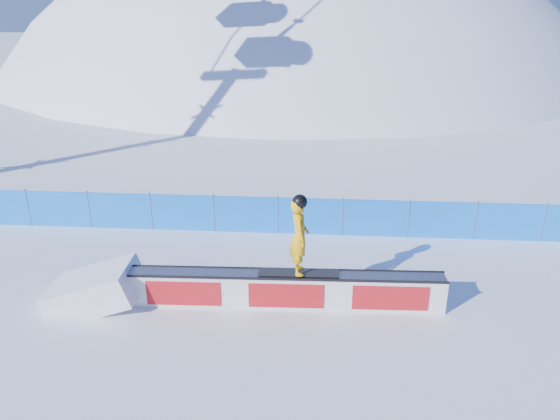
{
  "coord_description": "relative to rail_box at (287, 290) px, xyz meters",
  "views": [
    {
      "loc": [
        2.2,
        -11.0,
        7.2
      ],
      "look_at": [
        1.24,
        2.12,
        1.77
      ],
      "focal_mm": 35.0,
      "sensor_mm": 36.0,
      "label": 1
    }
  ],
  "objects": [
    {
      "name": "ground",
      "position": [
        -1.53,
        -0.33,
        -0.44
      ],
      "size": [
        160.0,
        160.0,
        0.0
      ],
      "primitive_type": "plane",
      "color": "white",
      "rests_on": "ground"
    },
    {
      "name": "snow_hill",
      "position": [
        -1.53,
        41.67,
        -18.44
      ],
      "size": [
        64.0,
        64.0,
        64.0
      ],
      "color": "white",
      "rests_on": "ground"
    },
    {
      "name": "safety_fence",
      "position": [
        -1.53,
        4.17,
        0.16
      ],
      "size": [
        22.05,
        0.05,
        1.3
      ],
      "color": "#0F70F2",
      "rests_on": "ground"
    },
    {
      "name": "rail_box",
      "position": [
        0.0,
        0.0,
        0.0
      ],
      "size": [
        7.53,
        0.76,
        0.9
      ],
      "rotation": [
        0.0,
        0.0,
        0.03
      ],
      "color": "silver",
      "rests_on": "ground"
    },
    {
      "name": "snow_ramp",
      "position": [
        -4.69,
        -0.14,
        -0.44
      ],
      "size": [
        2.31,
        1.49,
        1.42
      ],
      "primitive_type": null,
      "rotation": [
        0.0,
        -0.31,
        0.03
      ],
      "color": "white",
      "rests_on": "ground"
    },
    {
      "name": "snowboarder",
      "position": [
        0.29,
        0.01,
        1.44
      ],
      "size": [
        1.91,
        0.73,
        1.99
      ],
      "rotation": [
        0.0,
        0.0,
        1.72
      ],
      "color": "black",
      "rests_on": "rail_box"
    }
  ]
}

